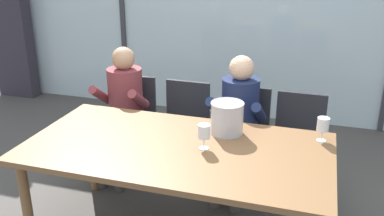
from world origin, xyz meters
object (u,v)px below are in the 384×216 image
object	(u,v)px
dining_table	(177,155)
wine_glass_near_bucket	(204,133)
chair_near_curtain	(132,116)
chair_right_of_center	(298,138)
wine_glass_by_left_taster	(323,125)
chair_left_of_center	(184,123)
person_maroon_top	(122,104)
chair_center	(243,129)
ice_bucket_primary	(227,118)
person_navy_polo	(237,117)

from	to	relation	value
dining_table	wine_glass_near_bucket	bearing A→B (deg)	4.37
chair_near_curtain	dining_table	bearing A→B (deg)	-58.42
chair_right_of_center	wine_glass_by_left_taster	xyz separation A→B (m)	(0.18, -0.55, 0.37)
wine_glass_near_bucket	chair_right_of_center	bearing A→B (deg)	57.66
chair_right_of_center	wine_glass_near_bucket	world-z (taller)	wine_glass_near_bucket
chair_near_curtain	chair_left_of_center	world-z (taller)	same
chair_left_of_center	person_maroon_top	size ratio (longest dim) A/B	0.74
chair_near_curtain	chair_center	world-z (taller)	same
ice_bucket_primary	wine_glass_by_left_taster	world-z (taller)	ice_bucket_primary
dining_table	person_maroon_top	distance (m)	1.15
chair_center	person_maroon_top	bearing A→B (deg)	-169.50
dining_table	person_navy_polo	world-z (taller)	person_navy_polo
ice_bucket_primary	chair_center	bearing A→B (deg)	89.05
wine_glass_by_left_taster	wine_glass_near_bucket	xyz separation A→B (m)	(-0.76, -0.36, -0.00)
chair_right_of_center	person_navy_polo	distance (m)	0.55
wine_glass_by_left_taster	wine_glass_near_bucket	world-z (taller)	same
chair_near_curtain	chair_left_of_center	bearing A→B (deg)	-8.23
chair_center	ice_bucket_primary	size ratio (longest dim) A/B	3.68
chair_right_of_center	person_maroon_top	xyz separation A→B (m)	(-1.58, -0.12, 0.17)
ice_bucket_primary	dining_table	bearing A→B (deg)	-131.98
ice_bucket_primary	wine_glass_near_bucket	world-z (taller)	ice_bucket_primary
wine_glass_near_bucket	ice_bucket_primary	bearing A→B (deg)	72.95
person_maroon_top	wine_glass_by_left_taster	world-z (taller)	person_maroon_top
wine_glass_near_bucket	dining_table	bearing A→B (deg)	-175.63
chair_right_of_center	wine_glass_by_left_taster	size ratio (longest dim) A/B	5.14
chair_near_curtain	wine_glass_near_bucket	world-z (taller)	wine_glass_near_bucket
chair_near_curtain	person_navy_polo	bearing A→B (deg)	-15.93
chair_left_of_center	person_navy_polo	size ratio (longest dim) A/B	0.74
chair_left_of_center	dining_table	bearing A→B (deg)	-73.58
wine_glass_by_left_taster	dining_table	bearing A→B (deg)	-158.26
person_maroon_top	wine_glass_near_bucket	size ratio (longest dim) A/B	6.98
chair_center	person_maroon_top	xyz separation A→B (m)	(-1.11, -0.16, 0.17)
wine_glass_by_left_taster	person_navy_polo	bearing A→B (deg)	147.50
dining_table	wine_glass_near_bucket	size ratio (longest dim) A/B	12.04
chair_near_curtain	ice_bucket_primary	bearing A→B (deg)	-39.24
chair_right_of_center	chair_near_curtain	bearing A→B (deg)	179.79
person_navy_polo	wine_glass_near_bucket	world-z (taller)	person_navy_polo
chair_near_curtain	person_navy_polo	size ratio (longest dim) A/B	0.74
wine_glass_near_bucket	person_maroon_top	bearing A→B (deg)	141.45
chair_right_of_center	ice_bucket_primary	bearing A→B (deg)	-127.26
chair_right_of_center	ice_bucket_primary	world-z (taller)	ice_bucket_primary
chair_near_curtain	person_maroon_top	size ratio (longest dim) A/B	0.74
ice_bucket_primary	wine_glass_near_bucket	size ratio (longest dim) A/B	1.40
dining_table	chair_center	distance (m)	1.03
ice_bucket_primary	wine_glass_by_left_taster	bearing A→B (deg)	5.76
chair_center	person_navy_polo	distance (m)	0.23
person_navy_polo	wine_glass_near_bucket	xyz separation A→B (m)	(-0.07, -0.80, 0.19)
chair_near_curtain	chair_center	size ratio (longest dim) A/B	1.00
person_navy_polo	ice_bucket_primary	xyz separation A→B (m)	(0.02, -0.50, 0.20)
chair_center	chair_right_of_center	size ratio (longest dim) A/B	1.00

